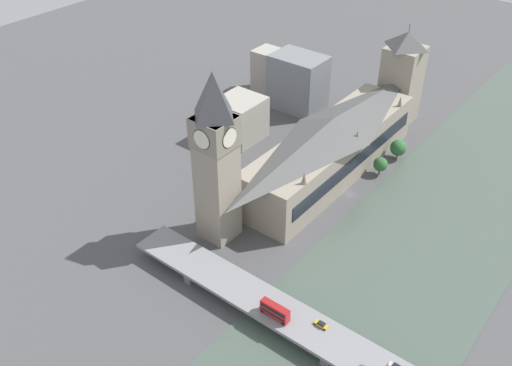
# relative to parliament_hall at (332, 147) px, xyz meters

# --- Properties ---
(ground_plane) EXTENTS (600.00, 600.00, 0.00)m
(ground_plane) POSITION_rel_parliament_hall_xyz_m (-15.52, 8.00, -13.98)
(ground_plane) COLOR #4C4C4F
(river_water) EXTENTS (64.72, 360.00, 0.30)m
(river_water) POSITION_rel_parliament_hall_xyz_m (-53.88, 8.00, -13.83)
(river_water) COLOR #47564C
(river_water) RESTS_ON ground_plane
(parliament_hall) EXTENTS (25.51, 102.94, 28.16)m
(parliament_hall) POSITION_rel_parliament_hall_xyz_m (0.00, 0.00, 0.00)
(parliament_hall) COLOR gray
(parliament_hall) RESTS_ON ground_plane
(clock_tower) EXTENTS (13.75, 13.75, 68.08)m
(clock_tower) POSITION_rel_parliament_hall_xyz_m (11.38, 61.73, 22.26)
(clock_tower) COLOR gray
(clock_tower) RESTS_ON ground_plane
(victoria_tower) EXTENTS (16.96, 16.96, 50.68)m
(victoria_tower) POSITION_rel_parliament_hall_xyz_m (0.05, -63.95, 9.36)
(victoria_tower) COLOR gray
(victoria_tower) RESTS_ON ground_plane
(road_bridge) EXTENTS (161.44, 14.18, 5.63)m
(road_bridge) POSITION_rel_parliament_hall_xyz_m (-53.88, 83.09, -9.37)
(road_bridge) COLOR slate
(road_bridge) RESTS_ON ground_plane
(double_decker_bus_mid) EXTENTS (10.24, 2.66, 5.01)m
(double_decker_bus_mid) POSITION_rel_parliament_hall_xyz_m (-33.30, 86.13, -5.58)
(double_decker_bus_mid) COLOR red
(double_decker_bus_mid) RESTS_ON road_bridge
(car_southbound_mid) EXTENTS (4.51, 1.75, 1.44)m
(car_southbound_mid) POSITION_rel_parliament_hall_xyz_m (-46.96, 80.36, -7.64)
(car_southbound_mid) COLOR gold
(car_southbound_mid) RESTS_ON road_bridge
(city_block_west) EXTENTS (24.96, 14.19, 24.15)m
(city_block_west) POSITION_rel_parliament_hall_xyz_m (66.62, -49.30, -1.90)
(city_block_west) COLOR #A39E93
(city_block_west) RESTS_ON ground_plane
(city_block_center) EXTENTS (19.83, 21.34, 20.72)m
(city_block_center) POSITION_rel_parliament_hall_xyz_m (51.56, 0.14, -3.62)
(city_block_center) COLOR #A39E93
(city_block_center) RESTS_ON ground_plane
(city_block_east) EXTENTS (27.45, 19.68, 29.05)m
(city_block_east) POSITION_rel_parliament_hall_xyz_m (47.67, -43.18, 0.55)
(city_block_east) COLOR slate
(city_block_east) RESTS_ON ground_plane
(tree_embankment_near) EXTENTS (6.32, 6.32, 8.62)m
(tree_embankment_near) POSITION_rel_parliament_hall_xyz_m (-17.87, -12.95, -8.55)
(tree_embankment_near) COLOR brown
(tree_embankment_near) RESTS_ON ground_plane
(tree_embankment_mid) EXTENTS (7.49, 7.49, 9.47)m
(tree_embankment_mid) POSITION_rel_parliament_hall_xyz_m (-17.98, -29.93, -8.26)
(tree_embankment_mid) COLOR brown
(tree_embankment_mid) RESTS_ON ground_plane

